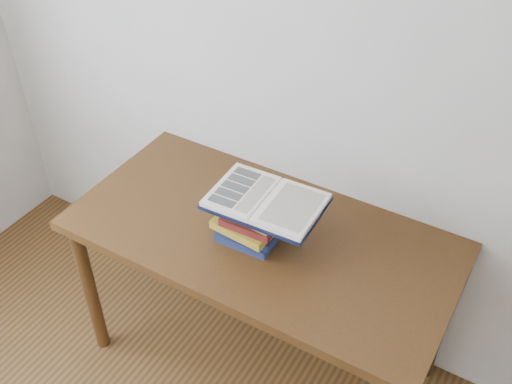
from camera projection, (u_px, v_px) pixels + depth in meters
The scene contains 3 objects.
desk at pixel (261, 250), 2.36m from camera, with size 1.50×0.75×0.80m.
book_stack at pixel (251, 220), 2.21m from camera, with size 0.26×0.20×0.19m.
open_book at pixel (266, 201), 2.13m from camera, with size 0.41×0.29×0.03m.
Camera 1 is at (0.81, -0.08, 2.38)m, focal length 42.00 mm.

